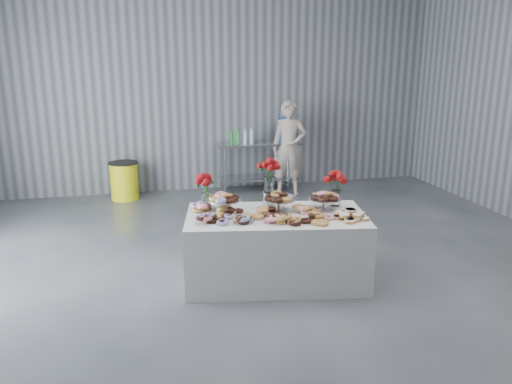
% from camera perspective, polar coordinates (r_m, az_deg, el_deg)
% --- Properties ---
extents(ground, '(9.00, 9.00, 0.00)m').
position_cam_1_polar(ground, '(5.28, 4.08, -11.53)').
color(ground, '#33363A').
rests_on(ground, ground).
extents(room_walls, '(8.04, 9.04, 4.02)m').
position_cam_1_polar(room_walls, '(4.72, 1.10, 18.45)').
color(room_walls, gray).
rests_on(room_walls, ground).
extents(display_table, '(2.05, 1.33, 0.75)m').
position_cam_1_polar(display_table, '(5.44, 2.27, -6.35)').
color(display_table, silver).
rests_on(display_table, ground).
extents(prep_table, '(1.50, 0.60, 0.90)m').
position_cam_1_polar(prep_table, '(9.01, 0.23, 3.97)').
color(prep_table, silver).
rests_on(prep_table, ground).
extents(donut_mounds, '(1.92, 1.11, 0.09)m').
position_cam_1_polar(donut_mounds, '(5.25, 2.46, -2.28)').
color(donut_mounds, tan).
rests_on(donut_mounds, display_table).
extents(cake_stand_left, '(0.36, 0.36, 0.17)m').
position_cam_1_polar(cake_stand_left, '(5.39, -3.65, -0.78)').
color(cake_stand_left, silver).
rests_on(cake_stand_left, display_table).
extents(cake_stand_mid, '(0.36, 0.36, 0.17)m').
position_cam_1_polar(cake_stand_mid, '(5.42, 2.70, -0.69)').
color(cake_stand_mid, silver).
rests_on(cake_stand_mid, display_table).
extents(cake_stand_right, '(0.36, 0.36, 0.17)m').
position_cam_1_polar(cake_stand_right, '(5.49, 7.90, -0.60)').
color(cake_stand_right, silver).
rests_on(cake_stand_right, display_table).
extents(danish_pile, '(0.48, 0.48, 0.11)m').
position_cam_1_polar(danish_pile, '(5.28, 10.61, -2.34)').
color(danish_pile, white).
rests_on(danish_pile, display_table).
extents(bouquet_left, '(0.26, 0.26, 0.42)m').
position_cam_1_polar(bouquet_left, '(5.46, -5.77, 1.06)').
color(bouquet_left, white).
rests_on(bouquet_left, display_table).
extents(bouquet_right, '(0.26, 0.26, 0.42)m').
position_cam_1_polar(bouquet_right, '(5.62, 9.17, 1.37)').
color(bouquet_right, white).
rests_on(bouquet_right, display_table).
extents(bouquet_center, '(0.26, 0.26, 0.57)m').
position_cam_1_polar(bouquet_center, '(5.54, 1.50, 2.24)').
color(bouquet_center, silver).
rests_on(bouquet_center, display_table).
extents(water_jug, '(0.28, 0.28, 0.55)m').
position_cam_1_polar(water_jug, '(9.06, 3.34, 7.40)').
color(water_jug, '#397BC3').
rests_on(water_jug, prep_table).
extents(drink_bottles, '(0.54, 0.08, 0.27)m').
position_cam_1_polar(drink_bottles, '(8.78, -1.65, 6.41)').
color(drink_bottles, '#268C33').
rests_on(drink_bottles, prep_table).
extents(person, '(0.69, 0.55, 1.65)m').
position_cam_1_polar(person, '(8.82, 3.80, 5.06)').
color(person, '#CC8C93').
rests_on(person, ground).
extents(trash_barrel, '(0.50, 0.50, 0.65)m').
position_cam_1_polar(trash_barrel, '(8.83, -14.83, 1.26)').
color(trash_barrel, '#FCF415').
rests_on(trash_barrel, ground).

